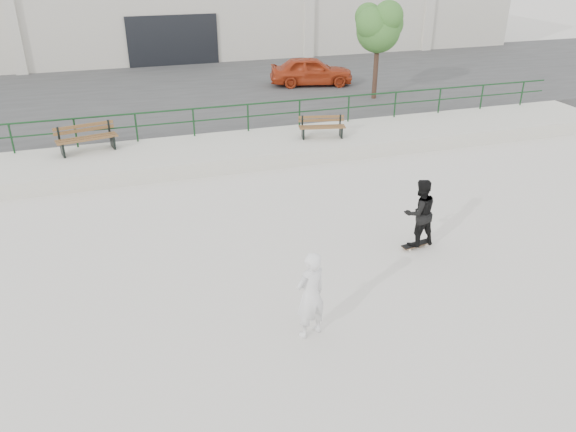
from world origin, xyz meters
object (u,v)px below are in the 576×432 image
object	(u,v)px
tree	(379,25)
seated_skater	(310,295)
bench_left	(86,138)
standing_skater	(420,213)
bench_right	(322,127)
skateboard	(416,244)
red_car	(311,71)

from	to	relation	value
tree	seated_skater	world-z (taller)	tree
bench_left	standing_skater	world-z (taller)	standing_skater
bench_right	standing_skater	distance (m)	7.44
standing_skater	skateboard	bearing A→B (deg)	53.35
bench_right	red_car	bearing A→B (deg)	84.94
bench_right	tree	world-z (taller)	tree
skateboard	standing_skater	xyz separation A→B (m)	(0.00, 0.00, 0.88)
skateboard	seated_skater	bearing A→B (deg)	-156.27
bench_left	standing_skater	size ratio (longest dim) A/B	1.19
skateboard	red_car	bearing A→B (deg)	70.19
seated_skater	standing_skater	bearing A→B (deg)	-165.12
bench_right	red_car	size ratio (longest dim) A/B	0.43
bench_left	tree	world-z (taller)	tree
bench_left	tree	bearing A→B (deg)	4.09
tree	bench_left	bearing A→B (deg)	-163.91
standing_skater	bench_left	bearing A→B (deg)	-50.44
red_car	standing_skater	xyz separation A→B (m)	(-2.68, -15.19, -0.23)
tree	red_car	xyz separation A→B (m)	(-1.83, 3.27, -2.44)
standing_skater	bench_right	bearing A→B (deg)	-95.22
skateboard	standing_skater	size ratio (longest dim) A/B	0.47
bench_left	skateboard	xyz separation A→B (m)	(7.70, -8.40, -0.87)
skateboard	tree	bearing A→B (deg)	59.47
standing_skater	tree	bearing A→B (deg)	-113.67
bench_left	skateboard	distance (m)	11.43
tree	standing_skater	size ratio (longest dim) A/B	2.43
bench_left	bench_right	world-z (taller)	bench_left
red_car	seated_skater	distance (m)	18.73
bench_right	skateboard	xyz separation A→B (m)	(-0.29, -7.43, -0.80)
tree	standing_skater	bearing A→B (deg)	-110.71
tree	skateboard	xyz separation A→B (m)	(-4.51, -11.92, -3.55)
bench_left	bench_right	xyz separation A→B (m)	(8.00, -0.97, -0.07)
red_car	skateboard	bearing A→B (deg)	-177.48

